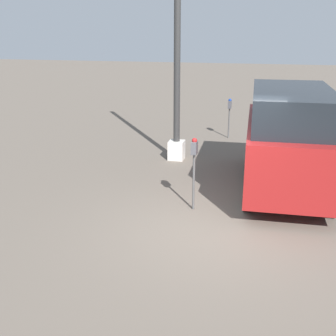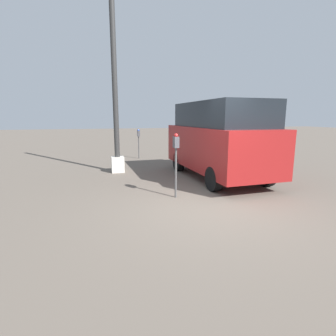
% 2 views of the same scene
% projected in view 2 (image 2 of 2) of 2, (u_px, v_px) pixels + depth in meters
% --- Properties ---
extents(ground_plane, '(80.00, 80.00, 0.00)m').
position_uv_depth(ground_plane, '(208.00, 206.00, 5.81)').
color(ground_plane, '#60564C').
extents(parking_meter_near, '(0.20, 0.12, 1.56)m').
position_uv_depth(parking_meter_near, '(176.00, 151.00, 6.20)').
color(parking_meter_near, '#4C4C4C').
rests_on(parking_meter_near, ground).
extents(parking_meter_far, '(0.20, 0.12, 1.38)m').
position_uv_depth(parking_meter_far, '(139.00, 137.00, 12.23)').
color(parking_meter_far, '#4C4C4C').
rests_on(parking_meter_far, ground).
extents(lamp_post, '(0.44, 0.44, 6.53)m').
position_uv_depth(lamp_post, '(115.00, 103.00, 8.91)').
color(lamp_post, beige).
rests_on(lamp_post, ground).
extents(parked_van, '(4.54, 2.01, 2.39)m').
position_uv_depth(parked_van, '(218.00, 139.00, 8.24)').
color(parked_van, maroon).
rests_on(parked_van, ground).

